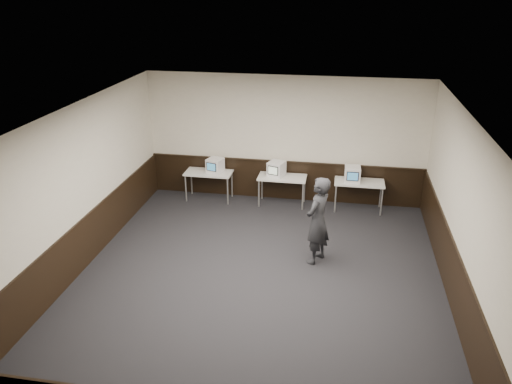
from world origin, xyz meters
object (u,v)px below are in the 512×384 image
desk_left (209,175)px  emac_left (215,165)px  emac_center (276,169)px  person (318,221)px  desk_center (282,179)px  desk_right (359,184)px  emac_right (352,174)px

desk_left → emac_left: emac_left is taller
emac_center → person: 2.93m
desk_center → emac_left: bearing=179.0°
desk_left → desk_right: same height
desk_right → person: (-0.87, -2.65, 0.23)m
emac_center → person: bearing=-47.4°
desk_left → emac_left: bearing=9.6°
emac_right → desk_center: bearing=177.9°
emac_left → desk_center: bearing=14.9°
desk_left → person: person is taller
desk_right → emac_left: (-3.63, 0.03, 0.25)m
desk_left → emac_left: (0.17, 0.03, 0.25)m
emac_left → emac_right: (3.44, -0.06, 0.01)m
emac_center → emac_right: (1.87, -0.06, 0.00)m
desk_left → emac_center: 1.77m
emac_center → person: person is taller
emac_right → person: (-0.68, -2.62, -0.03)m
desk_right → emac_right: 0.32m
emac_left → desk_right: bearing=15.4°
desk_right → emac_center: 2.07m
emac_left → person: size_ratio=0.26×
desk_right → emac_right: size_ratio=2.86×
desk_center → desk_left: bearing=180.0°
desk_center → emac_right: 1.73m
desk_center → emac_center: size_ratio=2.45×
desk_right → desk_center: bearing=180.0°
emac_center → person: size_ratio=0.27×
desk_right → emac_left: emac_left is taller
person → desk_center: bearing=-134.1°
person → desk_left: bearing=-107.5°
emac_center → emac_right: bearing=16.9°
desk_left → emac_left: 0.31m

